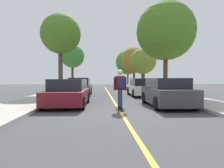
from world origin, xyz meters
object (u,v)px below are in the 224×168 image
at_px(street_tree_left_near, 72,56).
at_px(street_tree_right_farthest, 128,62).
at_px(street_tree_right_nearest, 166,31).
at_px(parked_car_right_nearest, 166,92).
at_px(street_tree_right_far, 134,60).
at_px(skateboard, 120,108).
at_px(street_tree_left_nearest, 61,34).
at_px(parked_car_left_near, 80,87).
at_px(parked_car_right_near, 141,87).
at_px(streetlamp, 59,59).
at_px(skateboarder, 120,86).
at_px(street_tree_right_near, 143,61).
at_px(fire_hydrant, 52,93).
at_px(parked_car_left_nearest, 68,93).

height_order(street_tree_left_near, street_tree_right_farthest, street_tree_right_farthest).
bearing_deg(street_tree_right_nearest, parked_car_right_nearest, -107.76).
relative_size(parked_car_right_nearest, street_tree_right_far, 0.70).
bearing_deg(street_tree_right_farthest, skateboard, -98.80).
height_order(parked_car_right_nearest, street_tree_right_nearest, street_tree_right_nearest).
relative_size(street_tree_left_nearest, street_tree_right_far, 1.16).
distance_m(parked_car_right_nearest, street_tree_left_nearest, 11.14).
distance_m(parked_car_left_near, street_tree_right_far, 14.58).
height_order(parked_car_right_near, streetlamp, streetlamp).
bearing_deg(parked_car_left_near, skateboarder, -72.53).
bearing_deg(street_tree_left_nearest, skateboard, -64.44).
distance_m(parked_car_left_near, street_tree_right_nearest, 8.12).
xyz_separation_m(parked_car_right_nearest, parked_car_right_near, (-0.00, 6.13, -0.02)).
distance_m(parked_car_right_nearest, skateboarder, 2.76).
xyz_separation_m(street_tree_left_nearest, street_tree_right_near, (8.38, 5.57, -1.81)).
xyz_separation_m(parked_car_right_near, street_tree_left_near, (-6.69, 9.02, 3.44)).
bearing_deg(parked_car_right_near, streetlamp, 171.52).
relative_size(street_tree_right_near, street_tree_right_far, 0.82).
xyz_separation_m(street_tree_right_near, streetlamp, (-8.44, -6.10, -0.36)).
xyz_separation_m(parked_car_left_near, street_tree_right_farthest, (6.69, 18.90, 3.53)).
height_order(parked_car_left_near, parked_car_right_nearest, parked_car_left_near).
distance_m(street_tree_right_near, fire_hydrant, 13.11).
xyz_separation_m(parked_car_left_near, street_tree_left_near, (-1.69, 8.28, 3.41)).
bearing_deg(parked_car_left_near, parked_car_left_nearest, -89.98).
bearing_deg(street_tree_right_nearest, street_tree_right_near, 90.00).
height_order(street_tree_right_farthest, skateboard, street_tree_right_farthest).
height_order(parked_car_right_near, street_tree_left_nearest, street_tree_left_nearest).
height_order(parked_car_right_nearest, street_tree_left_nearest, street_tree_left_nearest).
height_order(street_tree_right_far, fire_hydrant, street_tree_right_far).
bearing_deg(streetlamp, street_tree_right_nearest, -12.53).
distance_m(parked_car_right_near, fire_hydrant, 7.05).
xyz_separation_m(street_tree_left_near, skateboard, (4.21, -16.28, -4.04)).
relative_size(parked_car_left_near, street_tree_left_nearest, 0.59).
xyz_separation_m(parked_car_left_nearest, street_tree_right_farthest, (6.69, 25.22, 3.57)).
distance_m(streetlamp, skateboard, 9.77).
distance_m(fire_hydrant, skateboarder, 6.14).
bearing_deg(street_tree_right_nearest, streetlamp, 167.47).
bearing_deg(street_tree_right_far, parked_car_right_near, -97.25).
bearing_deg(parked_car_left_near, skateboard, -72.48).
relative_size(street_tree_right_near, streetlamp, 0.96).
relative_size(parked_car_right_nearest, skateboard, 4.80).
distance_m(street_tree_right_farthest, skateboard, 27.54).
relative_size(street_tree_right_nearest, fire_hydrant, 10.20).
bearing_deg(fire_hydrant, street_tree_right_farthest, 69.86).
distance_m(parked_car_left_near, fire_hydrant, 3.76).
bearing_deg(street_tree_left_near, parked_car_left_nearest, -83.41).
bearing_deg(fire_hydrant, parked_car_left_near, 66.46).
distance_m(parked_car_left_nearest, skateboard, 3.09).
bearing_deg(street_tree_right_nearest, skateboard, -123.08).
distance_m(parked_car_left_nearest, streetlamp, 7.21).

